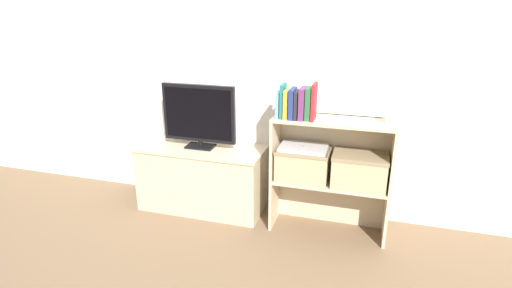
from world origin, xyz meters
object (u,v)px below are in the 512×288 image
object	(u,v)px
book_mustard	(287,104)
laptop	(303,147)
storage_basket_right	(360,169)
book_teal	(283,101)
book_navy	(293,103)
tv	(199,115)
book_charcoal	(297,105)
storage_basket_left	(303,163)
book_plum	(303,103)
book_forest	(309,104)
book_crimson	(314,102)
book_skyblue	(279,104)
tv_stand	(202,178)
baby_monitor	(390,116)

from	to	relation	value
book_mustard	laptop	distance (m)	0.34
storage_basket_right	laptop	bearing A→B (deg)	180.00
book_teal	book_navy	size ratio (longest dim) A/B	1.13
book_navy	tv	bearing A→B (deg)	172.41
book_charcoal	storage_basket_left	world-z (taller)	book_charcoal
book_plum	storage_basket_left	bearing A→B (deg)	64.18
book_forest	book_crimson	world-z (taller)	book_crimson
tv	book_plum	size ratio (longest dim) A/B	2.72
storage_basket_left	storage_basket_right	bearing A→B (deg)	0.00
book_forest	book_skyblue	bearing A→B (deg)	180.00
laptop	book_crimson	bearing A→B (deg)	-24.58
tv	storage_basket_left	size ratio (longest dim) A/B	1.56
book_skyblue	book_forest	world-z (taller)	book_forest
book_skyblue	laptop	world-z (taller)	book_skyblue
book_navy	book_forest	world-z (taller)	book_forest
book_mustard	book_crimson	world-z (taller)	book_crimson
tv_stand	storage_basket_right	xyz separation A→B (m)	(1.24, -0.07, 0.26)
book_teal	book_forest	bearing A→B (deg)	0.00
book_forest	storage_basket_right	world-z (taller)	book_forest
tv	book_navy	bearing A→B (deg)	-7.59
tv_stand	storage_basket_left	size ratio (longest dim) A/B	2.70
book_skyblue	storage_basket_right	distance (m)	0.72
tv	book_mustard	size ratio (longest dim) A/B	2.97
baby_monitor	storage_basket_left	bearing A→B (deg)	-178.47
tv_stand	baby_monitor	bearing A→B (deg)	-2.38
tv	laptop	world-z (taller)	tv
book_teal	storage_basket_right	world-z (taller)	book_teal
book_skyblue	book_plum	size ratio (longest dim) A/B	0.85
book_teal	book_crimson	bearing A→B (deg)	0.00
book_plum	laptop	distance (m)	0.33
book_plum	book_crimson	bearing A→B (deg)	0.00
book_teal	book_charcoal	size ratio (longest dim) A/B	1.21
book_mustard	book_charcoal	bearing A→B (deg)	0.00
storage_basket_left	storage_basket_right	xyz separation A→B (m)	(0.40, 0.00, 0.00)
book_teal	book_navy	world-z (taller)	book_teal
tv_stand	book_navy	distance (m)	1.04
book_mustard	book_skyblue	bearing A→B (deg)	180.00
book_navy	storage_basket_left	size ratio (longest dim) A/B	0.55
book_mustard	book_charcoal	world-z (taller)	book_mustard
book_forest	baby_monitor	xyz separation A→B (m)	(0.53, 0.04, -0.06)
book_navy	book_crimson	size ratio (longest dim) A/B	0.83
book_forest	book_plum	bearing A→B (deg)	180.00
tv	storage_basket_left	world-z (taller)	tv
storage_basket_left	tv	bearing A→B (deg)	175.12
tv_stand	book_charcoal	size ratio (longest dim) A/B	5.26
baby_monitor	tv_stand	bearing A→B (deg)	177.62
book_mustard	baby_monitor	bearing A→B (deg)	3.68
book_charcoal	book_plum	distance (m)	0.04
book_plum	book_navy	bearing A→B (deg)	180.00
book_mustard	book_charcoal	xyz separation A→B (m)	(0.07, 0.00, -0.00)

